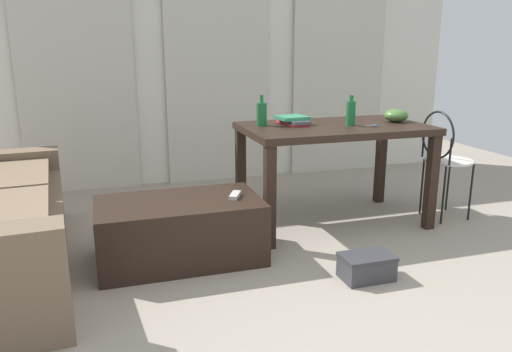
{
  "coord_description": "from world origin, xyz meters",
  "views": [
    {
      "loc": [
        -1.14,
        -1.84,
        1.32
      ],
      "look_at": [
        -0.09,
        1.45,
        0.42
      ],
      "focal_mm": 34.85,
      "sensor_mm": 36.0,
      "label": 1
    }
  ],
  "objects_px": {
    "coffee_table": "(180,230)",
    "bottle_far": "(262,114)",
    "bowl": "(396,115)",
    "book_stack": "(292,120)",
    "craft_table": "(334,139)",
    "scissors": "(373,125)",
    "bottle_near": "(351,113)",
    "shoebox": "(366,267)",
    "wire_chair": "(443,152)",
    "tv_remote_primary": "(235,195)"
  },
  "relations": [
    {
      "from": "wire_chair",
      "to": "shoebox",
      "type": "height_order",
      "value": "wire_chair"
    },
    {
      "from": "bottle_far",
      "to": "shoebox",
      "type": "bearing_deg",
      "value": -75.08
    },
    {
      "from": "craft_table",
      "to": "bottle_near",
      "type": "height_order",
      "value": "bottle_near"
    },
    {
      "from": "bowl",
      "to": "book_stack",
      "type": "bearing_deg",
      "value": 171.31
    },
    {
      "from": "shoebox",
      "to": "tv_remote_primary",
      "type": "bearing_deg",
      "value": 138.11
    },
    {
      "from": "book_stack",
      "to": "shoebox",
      "type": "height_order",
      "value": "book_stack"
    },
    {
      "from": "wire_chair",
      "to": "book_stack",
      "type": "relative_size",
      "value": 2.8
    },
    {
      "from": "bottle_far",
      "to": "book_stack",
      "type": "xyz_separation_m",
      "value": [
        0.24,
        -0.0,
        -0.06
      ]
    },
    {
      "from": "tv_remote_primary",
      "to": "shoebox",
      "type": "distance_m",
      "value": 0.91
    },
    {
      "from": "book_stack",
      "to": "shoebox",
      "type": "xyz_separation_m",
      "value": [
        0.05,
        -1.08,
        -0.71
      ]
    },
    {
      "from": "bowl",
      "to": "tv_remote_primary",
      "type": "bearing_deg",
      "value": -164.44
    },
    {
      "from": "tv_remote_primary",
      "to": "bottle_near",
      "type": "bearing_deg",
      "value": 45.33
    },
    {
      "from": "tv_remote_primary",
      "to": "coffee_table",
      "type": "bearing_deg",
      "value": -159.09
    },
    {
      "from": "coffee_table",
      "to": "bowl",
      "type": "relative_size",
      "value": 5.57
    },
    {
      "from": "coffee_table",
      "to": "wire_chair",
      "type": "distance_m",
      "value": 2.11
    },
    {
      "from": "craft_table",
      "to": "book_stack",
      "type": "bearing_deg",
      "value": 155.73
    },
    {
      "from": "book_stack",
      "to": "craft_table",
      "type": "bearing_deg",
      "value": -24.27
    },
    {
      "from": "coffee_table",
      "to": "bowl",
      "type": "height_order",
      "value": "bowl"
    },
    {
      "from": "shoebox",
      "to": "bottle_far",
      "type": "bearing_deg",
      "value": 104.92
    },
    {
      "from": "bottle_near",
      "to": "bottle_far",
      "type": "bearing_deg",
      "value": 162.97
    },
    {
      "from": "craft_table",
      "to": "bowl",
      "type": "xyz_separation_m",
      "value": [
        0.52,
        0.01,
        0.15
      ]
    },
    {
      "from": "tv_remote_primary",
      "to": "craft_table",
      "type": "bearing_deg",
      "value": 50.45
    },
    {
      "from": "craft_table",
      "to": "shoebox",
      "type": "relative_size",
      "value": 4.47
    },
    {
      "from": "coffee_table",
      "to": "shoebox",
      "type": "xyz_separation_m",
      "value": [
        0.99,
        -0.61,
        -0.12
      ]
    },
    {
      "from": "wire_chair",
      "to": "bowl",
      "type": "xyz_separation_m",
      "value": [
        -0.33,
        0.17,
        0.27
      ]
    },
    {
      "from": "book_stack",
      "to": "bottle_far",
      "type": "bearing_deg",
      "value": 178.85
    },
    {
      "from": "bottle_near",
      "to": "bowl",
      "type": "bearing_deg",
      "value": 8.38
    },
    {
      "from": "bottle_far",
      "to": "book_stack",
      "type": "height_order",
      "value": "bottle_far"
    },
    {
      "from": "wire_chair",
      "to": "book_stack",
      "type": "distance_m",
      "value": 1.2
    },
    {
      "from": "wire_chair",
      "to": "book_stack",
      "type": "xyz_separation_m",
      "value": [
        -1.13,
        0.3,
        0.25
      ]
    },
    {
      "from": "bowl",
      "to": "scissors",
      "type": "height_order",
      "value": "bowl"
    },
    {
      "from": "craft_table",
      "to": "scissors",
      "type": "height_order",
      "value": "scissors"
    },
    {
      "from": "craft_table",
      "to": "bottle_far",
      "type": "distance_m",
      "value": 0.58
    },
    {
      "from": "coffee_table",
      "to": "book_stack",
      "type": "bearing_deg",
      "value": 26.83
    },
    {
      "from": "book_stack",
      "to": "bottle_near",
      "type": "bearing_deg",
      "value": -25.95
    },
    {
      "from": "coffee_table",
      "to": "bowl",
      "type": "bearing_deg",
      "value": 11.39
    },
    {
      "from": "coffee_table",
      "to": "bottle_far",
      "type": "xyz_separation_m",
      "value": [
        0.7,
        0.48,
        0.65
      ]
    },
    {
      "from": "wire_chair",
      "to": "bottle_far",
      "type": "height_order",
      "value": "bottle_far"
    },
    {
      "from": "shoebox",
      "to": "scissors",
      "type": "bearing_deg",
      "value": 59.9
    },
    {
      "from": "bottle_near",
      "to": "bowl",
      "type": "relative_size",
      "value": 1.21
    },
    {
      "from": "craft_table",
      "to": "wire_chair",
      "type": "bearing_deg",
      "value": -11.31
    },
    {
      "from": "tv_remote_primary",
      "to": "shoebox",
      "type": "bearing_deg",
      "value": -15.13
    },
    {
      "from": "bottle_far",
      "to": "shoebox",
      "type": "relative_size",
      "value": 0.74
    },
    {
      "from": "bowl",
      "to": "tv_remote_primary",
      "type": "relative_size",
      "value": 1.23
    },
    {
      "from": "bottle_far",
      "to": "scissors",
      "type": "distance_m",
      "value": 0.82
    },
    {
      "from": "coffee_table",
      "to": "tv_remote_primary",
      "type": "xyz_separation_m",
      "value": [
        0.35,
        -0.04,
        0.21
      ]
    },
    {
      "from": "craft_table",
      "to": "scissors",
      "type": "distance_m",
      "value": 0.29
    },
    {
      "from": "coffee_table",
      "to": "tv_remote_primary",
      "type": "height_order",
      "value": "tv_remote_primary"
    },
    {
      "from": "craft_table",
      "to": "scissors",
      "type": "bearing_deg",
      "value": -25.05
    },
    {
      "from": "craft_table",
      "to": "tv_remote_primary",
      "type": "xyz_separation_m",
      "value": [
        -0.87,
        -0.38,
        -0.25
      ]
    }
  ]
}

